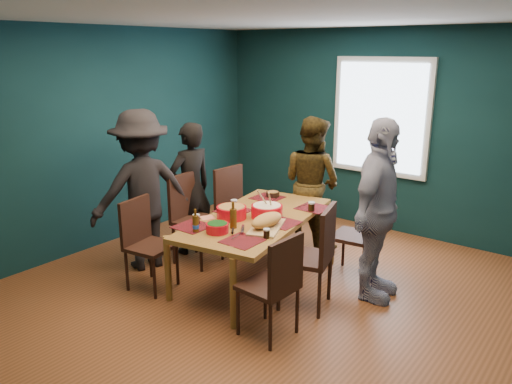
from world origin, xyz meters
The scene contains 26 objects.
room centered at (0.00, 0.27, 1.37)m, with size 5.01×5.01×2.71m.
dining_table centered at (-0.27, 0.11, 0.66)m, with size 1.28×2.06×0.73m.
chair_left_far centered at (-1.04, 0.68, 0.60)m, with size 0.50×0.50×1.03m.
chair_left_mid centered at (-1.22, 0.08, 0.60)m, with size 0.51×0.51×1.04m.
chair_left_near centered at (-1.12, -0.70, 0.55)m, with size 0.49×0.49×0.95m.
chair_right_far centered at (0.57, 0.88, 0.55)m, with size 0.47×0.47×0.94m.
chair_right_mid centered at (0.52, 0.00, 0.60)m, with size 0.57×0.57×1.02m.
chair_right_near centered at (0.54, -0.67, 0.55)m, with size 0.45×0.45×0.95m.
person_far_left centered at (-1.41, 0.29, 0.80)m, with size 0.58×0.38×1.60m, color black.
person_back centered at (-0.37, 1.36, 0.82)m, with size 0.80×0.62×1.65m, color black.
person_right centered at (0.87, 0.55, 0.91)m, with size 1.07×0.44×1.82m, color white.
person_near_left centered at (-1.53, -0.35, 0.90)m, with size 1.16×0.67×1.80m, color black.
bowl_salad centered at (-0.46, -0.08, 0.80)m, with size 0.31×0.31×0.13m.
bowl_dumpling centered at (-0.18, 0.17, 0.80)m, with size 0.33×0.33×0.31m.
bowl_herbs centered at (-0.29, -0.48, 0.78)m, with size 0.22×0.22×0.10m.
cutting_board centered at (0.01, -0.10, 0.80)m, with size 0.45×0.69×0.15m.
small_bowl centered at (-0.57, 0.81, 0.76)m, with size 0.16×0.16×0.07m.
beer_bottle_a centered at (-0.46, -0.60, 0.81)m, with size 0.06×0.06×0.23m.
beer_bottle_b centered at (-0.25, -0.29, 0.83)m, with size 0.07×0.07×0.27m.
cola_glass_a centered at (-0.62, -0.43, 0.78)m, with size 0.07×0.07×0.10m.
cola_glass_b centered at (0.17, -0.31, 0.78)m, with size 0.07×0.07×0.09m.
cola_glass_c centered at (0.08, 0.62, 0.79)m, with size 0.08×0.08×0.10m.
cola_glass_d centered at (-0.64, 0.18, 0.79)m, with size 0.07×0.07×0.10m.
napkin_a centered at (0.04, 0.18, 0.73)m, with size 0.12×0.12×0.00m, color #DD755D.
napkin_b centered at (-0.66, -0.22, 0.73)m, with size 0.14×0.14×0.00m, color #DD755D.
napkin_c centered at (0.09, -0.60, 0.73)m, with size 0.15×0.15×0.00m, color #DD755D.
Camera 1 is at (2.74, -3.80, 2.43)m, focal length 35.00 mm.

